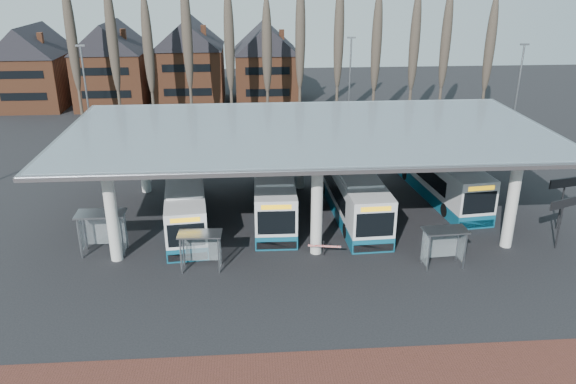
{
  "coord_description": "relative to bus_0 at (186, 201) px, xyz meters",
  "views": [
    {
      "loc": [
        -3.93,
        -27.89,
        16.32
      ],
      "look_at": [
        -1.39,
        7.0,
        2.23
      ],
      "focal_mm": 35.0,
      "sensor_mm": 36.0,
      "label": 1
    }
  ],
  "objects": [
    {
      "name": "lamp_post_c",
      "position": [
        28.31,
        12.35,
        3.82
      ],
      "size": [
        0.8,
        0.16,
        10.17
      ],
      "color": "slate",
      "rests_on": "ground"
    },
    {
      "name": "bus_0",
      "position": [
        0.0,
        0.0,
        0.0
      ],
      "size": [
        3.63,
        11.76,
        3.22
      ],
      "rotation": [
        0.0,
        0.0,
        0.1
      ],
      "color": "silver",
      "rests_on": "ground"
    },
    {
      "name": "poplar_row",
      "position": [
        8.31,
        25.35,
        7.26
      ],
      "size": [
        45.1,
        1.1,
        14.5
      ],
      "color": "#473D33",
      "rests_on": "ground"
    },
    {
      "name": "info_sign_0",
      "position": [
        23.29,
        -5.66,
        1.26
      ],
      "size": [
        2.1,
        0.96,
        3.3
      ],
      "rotation": [
        0.0,
        0.0,
        0.39
      ],
      "color": "black",
      "rests_on": "ground"
    },
    {
      "name": "townhouse_row",
      "position": [
        -7.44,
        36.35,
        4.42
      ],
      "size": [
        36.8,
        10.3,
        12.25
      ],
      "color": "brown",
      "rests_on": "ground"
    },
    {
      "name": "bus_3",
      "position": [
        18.74,
        3.56,
        0.1
      ],
      "size": [
        3.92,
        12.58,
        3.44
      ],
      "rotation": [
        0.0,
        0.0,
        0.1
      ],
      "color": "silver",
      "rests_on": "ground"
    },
    {
      "name": "shelter_1",
      "position": [
        1.46,
        -6.56,
        0.16
      ],
      "size": [
        2.53,
        1.34,
        2.3
      ],
      "rotation": [
        0.0,
        0.0,
        -0.04
      ],
      "color": "gray",
      "rests_on": "ground"
    },
    {
      "name": "shelter_0",
      "position": [
        -4.58,
        -4.12,
        0.43
      ],
      "size": [
        2.91,
        1.48,
        2.68
      ],
      "rotation": [
        0.0,
        0.0,
        0.01
      ],
      "color": "gray",
      "rests_on": "ground"
    },
    {
      "name": "lamp_post_a",
      "position": [
        -9.69,
        14.35,
        3.82
      ],
      "size": [
        0.8,
        0.16,
        10.17
      ],
      "color": "slate",
      "rests_on": "ground"
    },
    {
      "name": "barrier",
      "position": [
        8.71,
        -5.89,
        -0.75
      ],
      "size": [
        1.95,
        0.69,
        0.98
      ],
      "rotation": [
        0.0,
        0.0,
        -0.17
      ],
      "color": "black",
      "rests_on": "ground"
    },
    {
      "name": "lamp_post_b",
      "position": [
        14.31,
        18.35,
        3.82
      ],
      "size": [
        0.8,
        0.16,
        10.17
      ],
      "color": "slate",
      "rests_on": "ground"
    },
    {
      "name": "bus_2",
      "position": [
        11.52,
        0.77,
        0.12
      ],
      "size": [
        3.22,
        12.6,
        3.47
      ],
      "rotation": [
        0.0,
        0.0,
        0.04
      ],
      "color": "silver",
      "rests_on": "ground"
    },
    {
      "name": "bus_1",
      "position": [
        6.02,
        1.48,
        0.1
      ],
      "size": [
        2.84,
        12.39,
        3.43
      ],
      "rotation": [
        0.0,
        0.0,
        -0.02
      ],
      "color": "silver",
      "rests_on": "ground"
    },
    {
      "name": "ground",
      "position": [
        8.31,
        -7.65,
        -1.52
      ],
      "size": [
        140.0,
        140.0,
        0.0
      ],
      "primitive_type": "plane",
      "color": "black",
      "rests_on": "ground"
    },
    {
      "name": "shelter_2",
      "position": [
        15.48,
        -7.18,
        0.19
      ],
      "size": [
        2.6,
        1.42,
        2.34
      ],
      "rotation": [
        0.0,
        0.0,
        0.06
      ],
      "color": "gray",
      "rests_on": "ground"
    },
    {
      "name": "station_canopy",
      "position": [
        8.31,
        0.35,
        4.17
      ],
      "size": [
        32.0,
        16.0,
        6.34
      ],
      "color": "silver",
      "rests_on": "ground"
    },
    {
      "name": "info_sign_1",
      "position": [
        24.78,
        -3.05,
        1.53
      ],
      "size": [
        2.4,
        0.7,
        3.63
      ],
      "rotation": [
        0.0,
        0.0,
        0.24
      ],
      "color": "black",
      "rests_on": "ground"
    }
  ]
}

